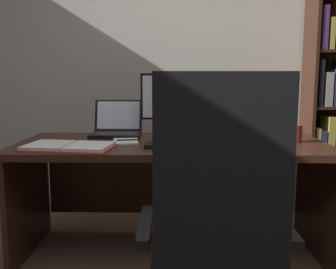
# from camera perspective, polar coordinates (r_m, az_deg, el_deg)

# --- Properties ---
(wall_back) EXTENTS (5.32, 0.12, 2.53)m
(wall_back) POSITION_cam_1_polar(r_m,az_deg,el_deg) (3.34, 1.90, 11.21)
(wall_back) COLOR beige
(wall_back) RESTS_ON ground
(desk) EXTENTS (1.87, 0.78, 0.71)m
(desk) POSITION_cam_1_polar(r_m,az_deg,el_deg) (2.48, 0.55, -5.00)
(desk) COLOR #381E14
(desk) RESTS_ON ground
(office_chair) EXTENTS (0.61, 0.60, 1.13)m
(office_chair) POSITION_cam_1_polar(r_m,az_deg,el_deg) (1.56, 7.14, -15.52)
(office_chair) COLOR black
(office_chair) RESTS_ON ground
(monitor) EXTENTS (0.54, 0.16, 0.42)m
(monitor) POSITION_cam_1_polar(r_m,az_deg,el_deg) (2.60, 1.86, 4.53)
(monitor) COLOR black
(monitor) RESTS_ON desk
(laptop) EXTENTS (0.33, 0.30, 0.23)m
(laptop) POSITION_cam_1_polar(r_m,az_deg,el_deg) (2.65, -7.56, 0.96)
(laptop) COLOR black
(laptop) RESTS_ON desk
(keyboard) EXTENTS (0.42, 0.15, 0.02)m
(keyboard) POSITION_cam_1_polar(r_m,az_deg,el_deg) (2.21, 2.02, -1.54)
(keyboard) COLOR black
(keyboard) RESTS_ON desk
(computer_mouse) EXTENTS (0.06, 0.10, 0.04)m
(computer_mouse) POSITION_cam_1_polar(r_m,az_deg,el_deg) (2.23, 9.74, -1.34)
(computer_mouse) COLOR black
(computer_mouse) RESTS_ON desk
(reading_stand_with_book) EXTENTS (0.32, 0.24, 0.14)m
(reading_stand_with_book) POSITION_cam_1_polar(r_m,az_deg,el_deg) (2.72, 12.50, 1.44)
(reading_stand_with_book) COLOR black
(reading_stand_with_book) RESTS_ON desk
(open_binder) EXTENTS (0.52, 0.35, 0.02)m
(open_binder) POSITION_cam_1_polar(r_m,az_deg,el_deg) (2.24, -14.34, -1.69)
(open_binder) COLOR #DB422D
(open_binder) RESTS_ON desk
(notepad) EXTENTS (0.17, 0.23, 0.01)m
(notepad) POSITION_cam_1_polar(r_m,az_deg,el_deg) (2.38, -6.27, -1.01)
(notepad) COLOR silver
(notepad) RESTS_ON desk
(pen) EXTENTS (0.14, 0.03, 0.01)m
(pen) POSITION_cam_1_polar(r_m,az_deg,el_deg) (2.38, -5.79, -0.79)
(pen) COLOR black
(pen) RESTS_ON notepad
(coffee_mug) EXTENTS (0.08, 0.08, 0.11)m
(coffee_mug) POSITION_cam_1_polar(r_m,az_deg,el_deg) (2.49, 18.21, 0.14)
(coffee_mug) COLOR maroon
(coffee_mug) RESTS_ON desk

